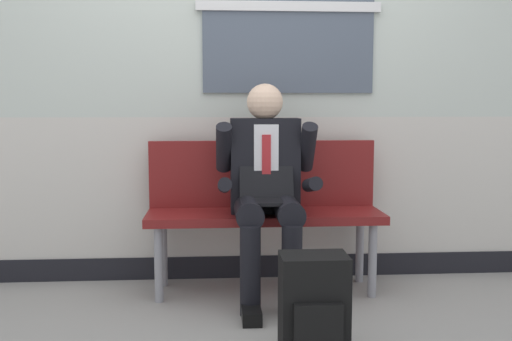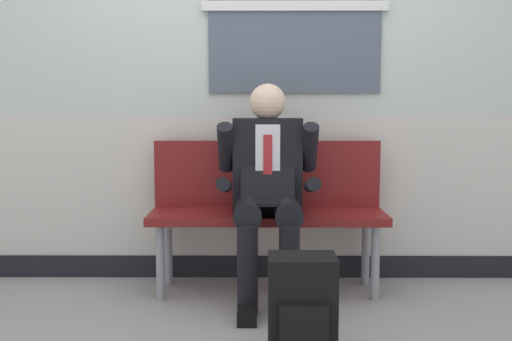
{
  "view_description": "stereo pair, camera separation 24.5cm",
  "coord_description": "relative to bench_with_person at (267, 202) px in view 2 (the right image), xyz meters",
  "views": [
    {
      "loc": [
        -0.16,
        -2.99,
        1.12
      ],
      "look_at": [
        0.07,
        0.24,
        0.75
      ],
      "focal_mm": 41.58,
      "sensor_mm": 36.0,
      "label": 1
    },
    {
      "loc": [
        0.08,
        -3.0,
        1.12
      ],
      "look_at": [
        0.07,
        0.24,
        0.75
      ],
      "focal_mm": 41.58,
      "sensor_mm": 36.0,
      "label": 2
    }
  ],
  "objects": [
    {
      "name": "ground_plane",
      "position": [
        -0.13,
        -0.51,
        -0.53
      ],
      "size": [
        18.0,
        18.0,
        0.0
      ],
      "primitive_type": "plane",
      "color": "gray"
    },
    {
      "name": "bench_with_person",
      "position": [
        0.0,
        0.0,
        0.0
      ],
      "size": [
        1.38,
        0.42,
        0.89
      ],
      "color": "maroon",
      "rests_on": "ground"
    },
    {
      "name": "person_seated",
      "position": [
        -0.0,
        -0.2,
        0.13
      ],
      "size": [
        0.57,
        0.7,
        1.23
      ],
      "color": "black",
      "rests_on": "ground"
    },
    {
      "name": "station_wall",
      "position": [
        -0.13,
        0.28,
        0.79
      ],
      "size": [
        5.07,
        0.16,
        2.66
      ],
      "color": "beige",
      "rests_on": "ground"
    },
    {
      "name": "backpack",
      "position": [
        0.14,
        -0.99,
        -0.31
      ],
      "size": [
        0.3,
        0.25,
        0.45
      ],
      "color": "black",
      "rests_on": "ground"
    }
  ]
}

